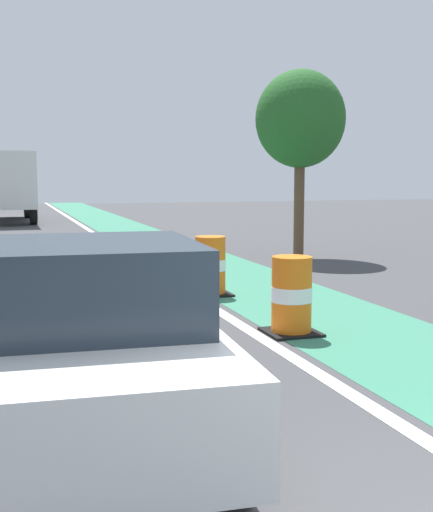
{
  "coord_description": "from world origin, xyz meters",
  "views": [
    {
      "loc": [
        -2.39,
        -2.89,
        2.21
      ],
      "look_at": [
        0.4,
        5.86,
        1.1
      ],
      "focal_mm": 47.08,
      "sensor_mm": 36.0,
      "label": 1
    }
  ],
  "objects_px": {
    "parked_sedan_nearest": "(91,345)",
    "traffic_barrel_mid": "(210,266)",
    "traffic_barrel_front": "(292,296)",
    "street_tree_sidewalk": "(300,120)",
    "delivery_truck_down_block": "(7,183)"
  },
  "relations": [
    {
      "from": "parked_sedan_nearest",
      "to": "traffic_barrel_front",
      "type": "distance_m",
      "value": 4.39
    },
    {
      "from": "parked_sedan_nearest",
      "to": "street_tree_sidewalk",
      "type": "distance_m",
      "value": 13.54
    },
    {
      "from": "delivery_truck_down_block",
      "to": "parked_sedan_nearest",
      "type": "bearing_deg",
      "value": -89.19
    },
    {
      "from": "traffic_barrel_mid",
      "to": "delivery_truck_down_block",
      "type": "bearing_deg",
      "value": 98.84
    },
    {
      "from": "street_tree_sidewalk",
      "to": "parked_sedan_nearest",
      "type": "bearing_deg",
      "value": -121.97
    },
    {
      "from": "traffic_barrel_front",
      "to": "traffic_barrel_mid",
      "type": "bearing_deg",
      "value": 93.04
    },
    {
      "from": "traffic_barrel_front",
      "to": "street_tree_sidewalk",
      "type": "distance_m",
      "value": 9.58
    },
    {
      "from": "traffic_barrel_front",
      "to": "delivery_truck_down_block",
      "type": "height_order",
      "value": "delivery_truck_down_block"
    },
    {
      "from": "parked_sedan_nearest",
      "to": "street_tree_sidewalk",
      "type": "relative_size",
      "value": 0.84
    },
    {
      "from": "traffic_barrel_front",
      "to": "street_tree_sidewalk",
      "type": "xyz_separation_m",
      "value": [
        3.86,
        8.18,
        3.14
      ]
    },
    {
      "from": "parked_sedan_nearest",
      "to": "traffic_barrel_front",
      "type": "height_order",
      "value": "parked_sedan_nearest"
    },
    {
      "from": "parked_sedan_nearest",
      "to": "delivery_truck_down_block",
      "type": "height_order",
      "value": "delivery_truck_down_block"
    },
    {
      "from": "parked_sedan_nearest",
      "to": "delivery_truck_down_block",
      "type": "bearing_deg",
      "value": 90.81
    },
    {
      "from": "parked_sedan_nearest",
      "to": "traffic_barrel_mid",
      "type": "xyz_separation_m",
      "value": [
        2.98,
        6.32,
        -0.3
      ]
    },
    {
      "from": "parked_sedan_nearest",
      "to": "traffic_barrel_mid",
      "type": "distance_m",
      "value": 6.99
    }
  ]
}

